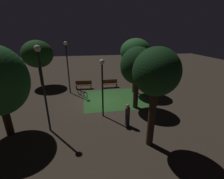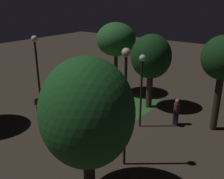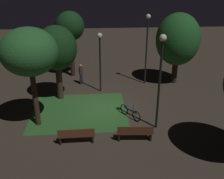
{
  "view_description": "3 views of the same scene",
  "coord_description": "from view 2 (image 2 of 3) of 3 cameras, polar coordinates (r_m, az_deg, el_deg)",
  "views": [
    {
      "loc": [
        0.94,
        13.06,
        5.93
      ],
      "look_at": [
        -1.03,
        0.79,
        1.35
      ],
      "focal_mm": 24.95,
      "sensor_mm": 36.0,
      "label": 1
    },
    {
      "loc": [
        11.7,
        9.49,
        7.16
      ],
      "look_at": [
        -1.02,
        -0.03,
        1.4
      ],
      "focal_mm": 41.18,
      "sensor_mm": 36.0,
      "label": 2
    },
    {
      "loc": [
        -0.54,
        -14.3,
        7.44
      ],
      "look_at": [
        0.54,
        -0.56,
        1.52
      ],
      "focal_mm": 40.4,
      "sensor_mm": 36.0,
      "label": 3
    }
  ],
  "objects": [
    {
      "name": "tree_back_left",
      "position": [
        14.67,
        23.46,
        6.15
      ],
      "size": [
        2.28,
        2.28,
        5.35
      ],
      "color": "#2D2116",
      "rests_on": "ground"
    },
    {
      "name": "lamp_post_plaza_east",
      "position": [
        14.18,
        6.62,
        2.4
      ],
      "size": [
        0.36,
        0.36,
        4.27
      ],
      "color": "black",
      "rests_on": "ground"
    },
    {
      "name": "tree_back_right",
      "position": [
        16.88,
        8.66,
        7.1
      ],
      "size": [
        2.64,
        2.64,
        4.97
      ],
      "color": "#38281C",
      "rests_on": "ground"
    },
    {
      "name": "bicycle",
      "position": [
        16.33,
        -9.16,
        -5.03
      ],
      "size": [
        1.01,
        1.46,
        0.93
      ],
      "color": "black",
      "rests_on": "ground"
    },
    {
      "name": "ground_plane",
      "position": [
        16.68,
        -2.01,
        -5.52
      ],
      "size": [
        60.0,
        60.0,
        0.0
      ],
      "primitive_type": "plane",
      "color": "#3D3328"
    },
    {
      "name": "bench_corner",
      "position": [
        17.96,
        -14.16,
        -2.56
      ],
      "size": [
        1.83,
        0.6,
        0.88
      ],
      "color": "#512D19",
      "rests_on": "ground"
    },
    {
      "name": "tree_lawn_side",
      "position": [
        8.81,
        -5.53,
        -5.33
      ],
      "size": [
        3.3,
        3.3,
        5.41
      ],
      "color": "#2D2116",
      "rests_on": "ground"
    },
    {
      "name": "lamp_post_path_center",
      "position": [
        15.38,
        -16.29,
        5.11
      ],
      "size": [
        0.36,
        0.36,
        5.15
      ],
      "color": "black",
      "rests_on": "ground"
    },
    {
      "name": "pedestrian",
      "position": [
        15.52,
        14.09,
        -4.72
      ],
      "size": [
        0.32,
        0.32,
        1.61
      ],
      "color": "black",
      "rests_on": "ground"
    },
    {
      "name": "bench_lawn_edge",
      "position": [
        19.77,
        -7.67,
        -0.01
      ],
      "size": [
        1.81,
        0.5,
        0.88
      ],
      "color": "brown",
      "rests_on": "ground"
    },
    {
      "name": "tree_left_canopy",
      "position": [
        19.27,
        0.9,
        10.98
      ],
      "size": [
        2.9,
        2.9,
        5.43
      ],
      "color": "#38281C",
      "rests_on": "ground"
    },
    {
      "name": "grass_lawn",
      "position": [
        17.9,
        0.15,
        -3.65
      ],
      "size": [
        5.77,
        5.06,
        0.01
      ],
      "primitive_type": "cube",
      "color": "#2D6028",
      "rests_on": "ground"
    },
    {
      "name": "lamp_post_plaza_west",
      "position": [
        10.48,
        2.99,
        -0.37
      ],
      "size": [
        0.36,
        0.36,
        5.31
      ],
      "color": "black",
      "rests_on": "ground"
    }
  ]
}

